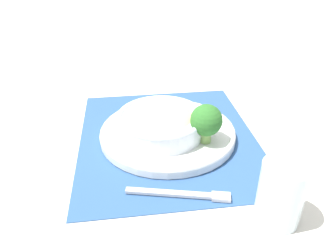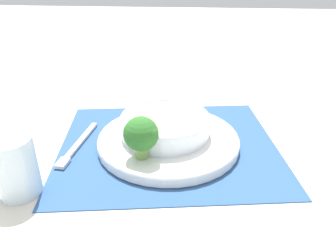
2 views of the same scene
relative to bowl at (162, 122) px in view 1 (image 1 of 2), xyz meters
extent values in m
plane|color=beige|center=(-0.01, 0.01, -0.05)|extent=(4.00, 4.00, 0.00)
cube|color=#2D5184|center=(-0.01, 0.01, -0.04)|extent=(0.50, 0.45, 0.00)
cylinder|color=white|center=(-0.01, 0.01, -0.03)|extent=(0.30, 0.30, 0.02)
torus|color=white|center=(-0.01, 0.01, -0.03)|extent=(0.30, 0.30, 0.01)
cylinder|color=silver|center=(0.00, 0.00, -0.01)|extent=(0.19, 0.19, 0.04)
torus|color=silver|center=(0.00, 0.00, 0.01)|extent=(0.19, 0.19, 0.01)
ellipsoid|color=beige|center=(0.00, 0.00, 0.00)|extent=(0.15, 0.15, 0.04)
cylinder|color=#759E51|center=(0.04, 0.09, -0.01)|extent=(0.02, 0.02, 0.03)
sphere|color=#2D6B28|center=(0.04, 0.09, 0.02)|extent=(0.07, 0.07, 0.07)
sphere|color=#2D6B28|center=(0.02, 0.10, 0.03)|extent=(0.03, 0.03, 0.03)
sphere|color=#2D6B28|center=(0.05, 0.09, 0.03)|extent=(0.03, 0.03, 0.03)
cylinder|color=orange|center=(-0.02, 0.06, -0.02)|extent=(0.04, 0.04, 0.01)
cylinder|color=orange|center=(-0.04, 0.06, -0.02)|extent=(0.04, 0.04, 0.01)
cylinder|color=silver|center=(0.23, 0.19, 0.01)|extent=(0.07, 0.07, 0.11)
cylinder|color=silver|center=(0.23, 0.19, -0.01)|extent=(0.06, 0.06, 0.06)
cube|color=#B7B7BC|center=(0.18, 0.03, -0.04)|extent=(0.03, 0.18, 0.01)
cube|color=#B7B7BC|center=(0.19, 0.11, -0.04)|extent=(0.02, 0.03, 0.01)
camera|label=1|loc=(0.61, 0.01, 0.35)|focal=35.00mm
camera|label=2|loc=(-0.05, 0.61, 0.32)|focal=35.00mm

